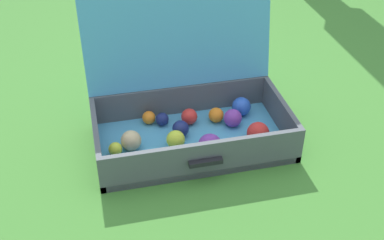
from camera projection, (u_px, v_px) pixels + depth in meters
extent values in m
plane|color=#3D7A2D|center=(173.00, 160.00, 1.71)|extent=(16.00, 16.00, 0.00)
cube|color=#4799C6|center=(192.00, 141.00, 1.77)|extent=(0.67, 0.36, 0.03)
cube|color=#4C5156|center=(97.00, 142.00, 1.68)|extent=(0.02, 0.36, 0.14)
cube|color=#4C5156|center=(281.00, 117.00, 1.80)|extent=(0.02, 0.36, 0.14)
cube|color=#4C5156|center=(204.00, 160.00, 1.61)|extent=(0.64, 0.02, 0.14)
cube|color=#4C5156|center=(182.00, 102.00, 1.88)|extent=(0.64, 0.02, 0.14)
cube|color=#4799C6|center=(178.00, 37.00, 1.77)|extent=(0.67, 0.08, 0.36)
cube|color=black|center=(206.00, 162.00, 1.58)|extent=(0.11, 0.02, 0.02)
sphere|color=#CCDB38|center=(115.00, 149.00, 1.68)|extent=(0.05, 0.05, 0.05)
sphere|color=purple|center=(233.00, 118.00, 1.81)|extent=(0.07, 0.07, 0.07)
sphere|color=orange|center=(216.00, 115.00, 1.84)|extent=(0.06, 0.06, 0.06)
sphere|color=red|center=(258.00, 134.00, 1.72)|extent=(0.08, 0.08, 0.08)
sphere|color=#D1B784|center=(131.00, 141.00, 1.70)|extent=(0.07, 0.07, 0.07)
sphere|color=blue|center=(241.00, 106.00, 1.87)|extent=(0.07, 0.07, 0.07)
sphere|color=red|center=(189.00, 117.00, 1.83)|extent=(0.06, 0.06, 0.06)
sphere|color=purple|center=(210.00, 146.00, 1.67)|extent=(0.08, 0.08, 0.08)
sphere|color=navy|center=(162.00, 119.00, 1.82)|extent=(0.05, 0.05, 0.05)
sphere|color=navy|center=(181.00, 129.00, 1.77)|extent=(0.06, 0.06, 0.06)
sphere|color=orange|center=(149.00, 118.00, 1.83)|extent=(0.05, 0.05, 0.05)
sphere|color=#CCDB38|center=(176.00, 139.00, 1.71)|extent=(0.06, 0.06, 0.06)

